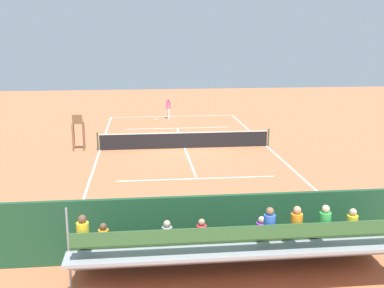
{
  "coord_description": "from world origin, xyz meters",
  "views": [
    {
      "loc": [
        2.52,
        27.1,
        6.73
      ],
      "look_at": [
        0.0,
        4.0,
        1.2
      ],
      "focal_mm": 43.98,
      "sensor_mm": 36.0,
      "label": 1
    }
  ],
  "objects_px": {
    "bleacher_stand": "(235,247)",
    "equipment_bag": "(269,240)",
    "tennis_racket": "(156,119)",
    "tennis_ball_near": "(187,120)",
    "tennis_net": "(185,140)",
    "umpire_chair": "(78,128)",
    "courtside_bench": "(314,226)",
    "tennis_player": "(168,106)"
  },
  "relations": [
    {
      "from": "umpire_chair",
      "to": "courtside_bench",
      "type": "xyz_separation_m",
      "value": [
        -9.22,
        13.42,
        -0.76
      ]
    },
    {
      "from": "umpire_chair",
      "to": "equipment_bag",
      "type": "relative_size",
      "value": 2.38
    },
    {
      "from": "courtside_bench",
      "to": "equipment_bag",
      "type": "relative_size",
      "value": 2.0
    },
    {
      "from": "tennis_player",
      "to": "tennis_racket",
      "type": "bearing_deg",
      "value": 7.03
    },
    {
      "from": "tennis_net",
      "to": "bleacher_stand",
      "type": "distance_m",
      "value": 15.37
    },
    {
      "from": "umpire_chair",
      "to": "equipment_bag",
      "type": "bearing_deg",
      "value": 119.6
    },
    {
      "from": "courtside_bench",
      "to": "tennis_player",
      "type": "xyz_separation_m",
      "value": [
        3.41,
        -23.05,
        0.46
      ]
    },
    {
      "from": "courtside_bench",
      "to": "tennis_racket",
      "type": "distance_m",
      "value": 23.35
    },
    {
      "from": "bleacher_stand",
      "to": "tennis_player",
      "type": "distance_m",
      "value": 25.15
    },
    {
      "from": "courtside_bench",
      "to": "tennis_racket",
      "type": "relative_size",
      "value": 3.07
    },
    {
      "from": "tennis_player",
      "to": "tennis_ball_near",
      "type": "distance_m",
      "value": 1.94
    },
    {
      "from": "tennis_net",
      "to": "equipment_bag",
      "type": "height_order",
      "value": "tennis_net"
    },
    {
      "from": "tennis_net",
      "to": "courtside_bench",
      "type": "bearing_deg",
      "value": 102.81
    },
    {
      "from": "equipment_bag",
      "to": "tennis_racket",
      "type": "xyz_separation_m",
      "value": [
        2.85,
        -23.06,
        -0.16
      ]
    },
    {
      "from": "tennis_racket",
      "to": "tennis_net",
      "type": "bearing_deg",
      "value": 97.99
    },
    {
      "from": "umpire_chair",
      "to": "tennis_racket",
      "type": "height_order",
      "value": "umpire_chair"
    },
    {
      "from": "tennis_racket",
      "to": "tennis_player",
      "type": "bearing_deg",
      "value": -172.97
    },
    {
      "from": "tennis_net",
      "to": "bleacher_stand",
      "type": "xyz_separation_m",
      "value": [
        0.04,
        15.36,
        0.46
      ]
    },
    {
      "from": "tennis_net",
      "to": "bleacher_stand",
      "type": "bearing_deg",
      "value": 89.85
    },
    {
      "from": "tennis_net",
      "to": "umpire_chair",
      "type": "height_order",
      "value": "umpire_chair"
    },
    {
      "from": "bleacher_stand",
      "to": "tennis_racket",
      "type": "distance_m",
      "value": 25.08
    },
    {
      "from": "bleacher_stand",
      "to": "equipment_bag",
      "type": "height_order",
      "value": "bleacher_stand"
    },
    {
      "from": "courtside_bench",
      "to": "tennis_racket",
      "type": "xyz_separation_m",
      "value": [
        4.37,
        -22.93,
        -0.54
      ]
    },
    {
      "from": "umpire_chair",
      "to": "tennis_net",
      "type": "bearing_deg",
      "value": 178.64
    },
    {
      "from": "courtside_bench",
      "to": "tennis_ball_near",
      "type": "distance_m",
      "value": 22.21
    },
    {
      "from": "tennis_net",
      "to": "tennis_racket",
      "type": "height_order",
      "value": "tennis_net"
    },
    {
      "from": "bleacher_stand",
      "to": "tennis_racket",
      "type": "bearing_deg",
      "value": -86.99
    },
    {
      "from": "tennis_racket",
      "to": "tennis_ball_near",
      "type": "xyz_separation_m",
      "value": [
        -2.34,
        0.82,
        0.02
      ]
    },
    {
      "from": "equipment_bag",
      "to": "tennis_ball_near",
      "type": "bearing_deg",
      "value": -88.7
    },
    {
      "from": "bleacher_stand",
      "to": "umpire_chair",
      "type": "height_order",
      "value": "bleacher_stand"
    },
    {
      "from": "tennis_net",
      "to": "tennis_racket",
      "type": "xyz_separation_m",
      "value": [
        1.36,
        -9.66,
        -0.49
      ]
    },
    {
      "from": "bleacher_stand",
      "to": "courtside_bench",
      "type": "xyz_separation_m",
      "value": [
        -3.06,
        -2.09,
        -0.41
      ]
    },
    {
      "from": "bleacher_stand",
      "to": "equipment_bag",
      "type": "relative_size",
      "value": 10.07
    },
    {
      "from": "tennis_net",
      "to": "equipment_bag",
      "type": "xyz_separation_m",
      "value": [
        -1.5,
        13.4,
        -0.32
      ]
    },
    {
      "from": "courtside_bench",
      "to": "tennis_racket",
      "type": "height_order",
      "value": "courtside_bench"
    },
    {
      "from": "umpire_chair",
      "to": "courtside_bench",
      "type": "height_order",
      "value": "umpire_chair"
    },
    {
      "from": "bleacher_stand",
      "to": "courtside_bench",
      "type": "bearing_deg",
      "value": -145.6
    },
    {
      "from": "tennis_racket",
      "to": "bleacher_stand",
      "type": "bearing_deg",
      "value": 93.01
    },
    {
      "from": "tennis_net",
      "to": "tennis_racket",
      "type": "relative_size",
      "value": 17.58
    },
    {
      "from": "bleacher_stand",
      "to": "tennis_ball_near",
      "type": "height_order",
      "value": "bleacher_stand"
    },
    {
      "from": "equipment_bag",
      "to": "tennis_racket",
      "type": "height_order",
      "value": "equipment_bag"
    },
    {
      "from": "bleacher_stand",
      "to": "tennis_player",
      "type": "height_order",
      "value": "bleacher_stand"
    }
  ]
}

